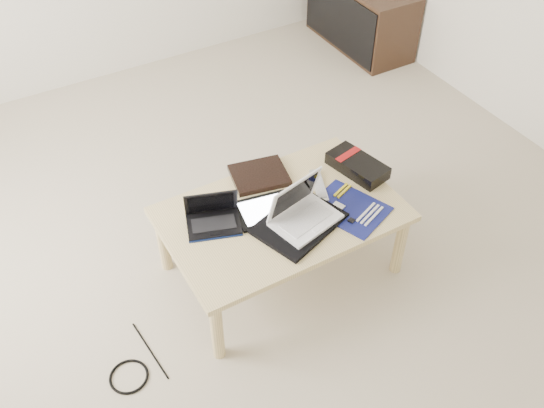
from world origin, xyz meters
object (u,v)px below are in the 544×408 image
coffee_table (282,219)px  white_laptop (302,212)px  netbook (213,217)px  media_cabinet (360,14)px  gpu_box (357,165)px

coffee_table → white_laptop: (0.05, -0.10, 0.11)m
netbook → media_cabinet: bearing=38.4°
white_laptop → coffee_table: bearing=115.0°
coffee_table → white_laptop: white_laptop is taller
netbook → white_laptop: white_laptop is taller
netbook → gpu_box: 0.79m
coffee_table → white_laptop: size_ratio=3.28×
white_laptop → netbook: bearing=151.5°
netbook → gpu_box: netbook is taller
gpu_box → white_laptop: bearing=-158.9°
white_laptop → gpu_box: 0.47m
coffee_table → netbook: size_ratio=3.84×
netbook → gpu_box: bearing=-1.9°
netbook → white_laptop: bearing=-28.5°
coffee_table → gpu_box: gpu_box is taller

